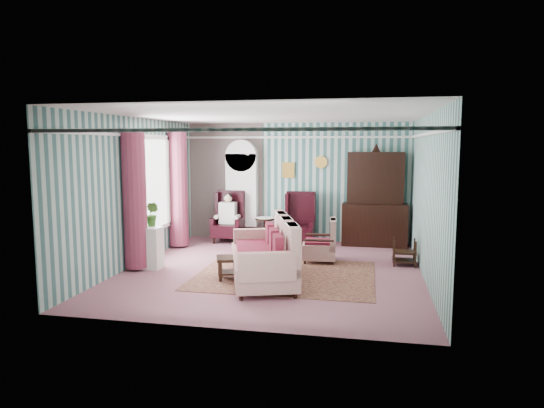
% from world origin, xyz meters
% --- Properties ---
extents(floor, '(6.00, 6.00, 0.00)m').
position_xyz_m(floor, '(0.00, 0.00, 0.00)').
color(floor, '#975868').
rests_on(floor, ground).
extents(room_shell, '(5.53, 6.02, 2.91)m').
position_xyz_m(room_shell, '(-0.62, 0.18, 2.01)').
color(room_shell, '#36625D').
rests_on(room_shell, ground).
extents(bookcase, '(0.80, 0.28, 2.24)m').
position_xyz_m(bookcase, '(-1.35, 2.84, 1.12)').
color(bookcase, white).
rests_on(bookcase, floor).
extents(dresser_hutch, '(1.50, 0.56, 2.36)m').
position_xyz_m(dresser_hutch, '(1.90, 2.72, 1.18)').
color(dresser_hutch, black).
rests_on(dresser_hutch, floor).
extents(wingback_left, '(0.76, 0.80, 1.25)m').
position_xyz_m(wingback_left, '(-1.60, 2.45, 0.62)').
color(wingback_left, black).
rests_on(wingback_left, floor).
extents(wingback_right, '(0.76, 0.80, 1.25)m').
position_xyz_m(wingback_right, '(0.15, 2.45, 0.62)').
color(wingback_right, black).
rests_on(wingback_right, floor).
extents(seated_woman, '(0.44, 0.40, 1.18)m').
position_xyz_m(seated_woman, '(-1.60, 2.45, 0.59)').
color(seated_woman, silver).
rests_on(seated_woman, floor).
extents(round_side_table, '(0.50, 0.50, 0.60)m').
position_xyz_m(round_side_table, '(-0.70, 2.60, 0.30)').
color(round_side_table, black).
rests_on(round_side_table, floor).
extents(nest_table, '(0.45, 0.38, 0.54)m').
position_xyz_m(nest_table, '(2.47, 0.90, 0.27)').
color(nest_table, black).
rests_on(nest_table, floor).
extents(plant_stand, '(0.55, 0.35, 0.80)m').
position_xyz_m(plant_stand, '(-2.40, -0.30, 0.40)').
color(plant_stand, silver).
rests_on(plant_stand, floor).
extents(rug, '(3.20, 2.60, 0.01)m').
position_xyz_m(rug, '(0.30, -0.30, 0.01)').
color(rug, '#4B1C19').
rests_on(rug, floor).
extents(sofa, '(1.60, 2.44, 1.13)m').
position_xyz_m(sofa, '(-0.03, -0.76, 0.56)').
color(sofa, '#B7AC8D').
rests_on(sofa, floor).
extents(floral_armchair, '(0.92, 0.79, 0.96)m').
position_xyz_m(floral_armchair, '(0.79, 0.87, 0.48)').
color(floral_armchair, beige).
rests_on(floral_armchair, floor).
extents(coffee_table, '(1.06, 0.75, 0.39)m').
position_xyz_m(coffee_table, '(-0.39, -0.63, 0.20)').
color(coffee_table, black).
rests_on(coffee_table, floor).
extents(potted_plant_a, '(0.42, 0.39, 0.37)m').
position_xyz_m(potted_plant_a, '(-2.49, -0.44, 0.99)').
color(potted_plant_a, '#164716').
rests_on(potted_plant_a, plant_stand).
extents(potted_plant_b, '(0.31, 0.28, 0.48)m').
position_xyz_m(potted_plant_b, '(-2.34, -0.16, 1.04)').
color(potted_plant_b, '#1A541A').
rests_on(potted_plant_b, plant_stand).
extents(potted_plant_c, '(0.28, 0.28, 0.41)m').
position_xyz_m(potted_plant_c, '(-2.49, -0.30, 1.00)').
color(potted_plant_c, '#23581B').
rests_on(potted_plant_c, plant_stand).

